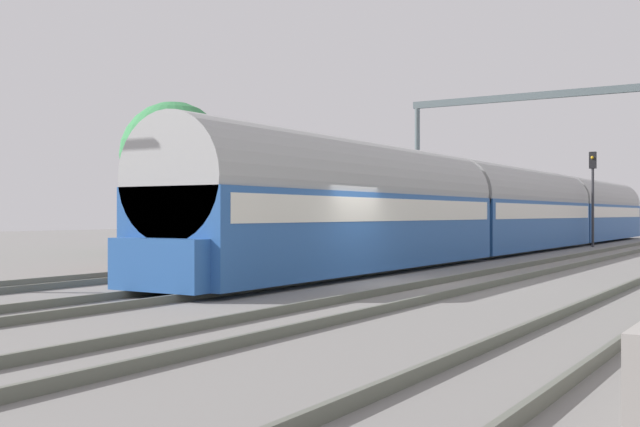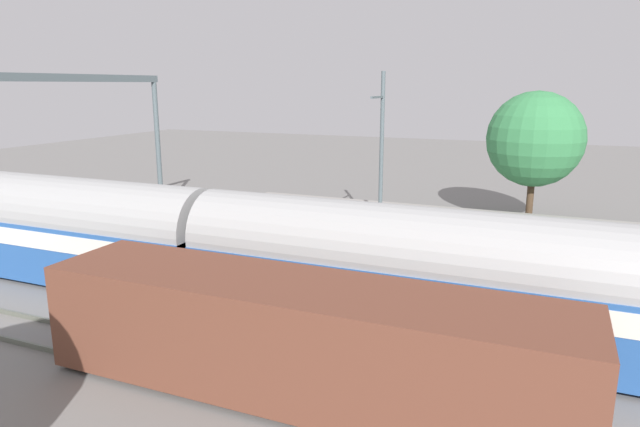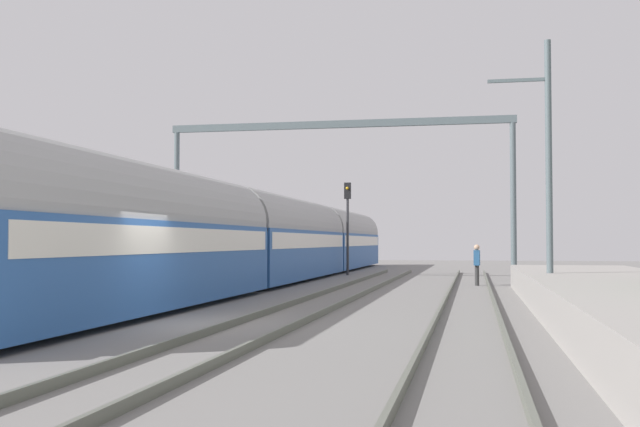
% 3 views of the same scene
% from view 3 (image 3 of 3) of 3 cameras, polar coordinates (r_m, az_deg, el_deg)
% --- Properties ---
extents(ground, '(120.00, 120.00, 0.00)m').
position_cam_3_polar(ground, '(17.74, -10.68, -8.06)').
color(ground, slate).
extents(track_west, '(1.51, 60.00, 0.16)m').
position_cam_3_polar(track_west, '(18.64, -16.88, -7.47)').
color(track_west, '#595C51').
rests_on(track_west, ground).
extents(track_east, '(1.51, 60.00, 0.16)m').
position_cam_3_polar(track_east, '(17.04, -3.89, -8.07)').
color(track_east, '#595C51').
rests_on(track_east, ground).
extents(track_far_east, '(1.52, 60.00, 0.16)m').
position_cam_3_polar(track_far_east, '(16.45, 10.89, -8.25)').
color(track_far_east, '#595C51').
rests_on(track_far_east, ground).
extents(platform, '(4.40, 28.00, 0.90)m').
position_cam_3_polar(platform, '(18.77, 22.74, -6.23)').
color(platform, gray).
rests_on(platform, ground).
extents(passenger_train, '(2.93, 49.20, 3.82)m').
position_cam_3_polar(passenger_train, '(36.09, -2.68, -1.91)').
color(passenger_train, '#28569E').
rests_on(passenger_train, ground).
extents(freight_car, '(2.80, 13.00, 2.70)m').
position_cam_3_polar(freight_car, '(25.07, -20.08, -2.85)').
color(freight_car, brown).
rests_on(freight_car, ground).
extents(person_crossing, '(0.27, 0.42, 1.73)m').
position_cam_3_polar(person_crossing, '(32.91, 11.59, -3.49)').
color(person_crossing, '#323232').
rests_on(person_crossing, ground).
extents(railway_signal_far, '(0.36, 0.30, 5.12)m').
position_cam_3_polar(railway_signal_far, '(42.37, 2.07, -0.17)').
color(railway_signal_far, '#2D2D33').
rests_on(railway_signal_far, ground).
extents(catenary_gantry, '(17.32, 0.28, 7.86)m').
position_cam_3_polar(catenary_gantry, '(38.08, 1.31, 4.08)').
color(catenary_gantry, '#536165').
rests_on(catenary_gantry, ground).
extents(catenary_pole_east_mid, '(1.90, 0.20, 8.00)m').
position_cam_3_polar(catenary_pole_east_mid, '(24.26, 16.55, 3.42)').
color(catenary_pole_east_mid, '#536165').
rests_on(catenary_pole_east_mid, ground).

